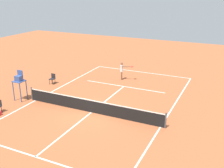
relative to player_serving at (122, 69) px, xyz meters
The scene contains 7 objects.
ground_plane 7.82m from the player_serving, 96.78° to the left, with size 60.00×60.00×0.00m, color #AD5933.
court_lines 7.82m from the player_serving, 96.78° to the left, with size 10.26×21.83×0.01m.
tennis_net 7.77m from the player_serving, 96.78° to the left, with size 10.86×0.10×1.07m.
player_serving is the anchor object (origin of this frame).
tennis_ball 2.67m from the player_serving, 50.95° to the left, with size 0.07×0.07×0.07m, color #CCE033.
umpire_chair 9.65m from the player_serving, 56.75° to the left, with size 0.80×0.80×2.41m.
courtside_chair_mid 6.63m from the player_serving, 35.78° to the left, with size 0.44×0.46×0.95m.
Camera 1 is at (-8.82, 15.17, 8.40)m, focal length 43.19 mm.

